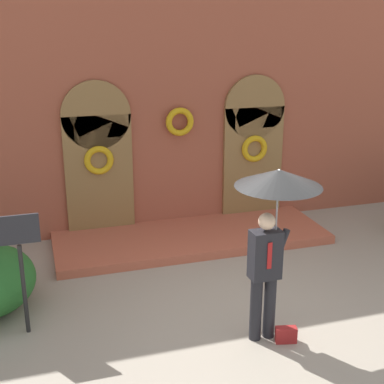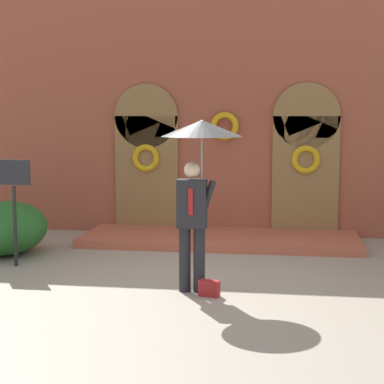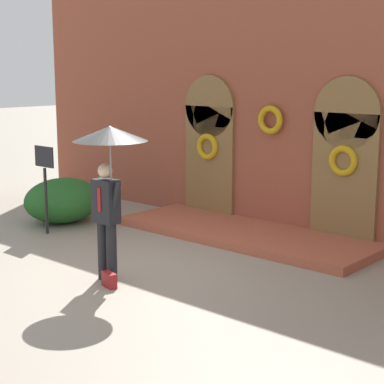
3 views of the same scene
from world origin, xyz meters
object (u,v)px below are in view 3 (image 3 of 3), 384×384
object	(u,v)px
person_with_umbrella	(109,156)
handbag	(109,280)
shrub_left	(63,200)
sign_post	(45,175)

from	to	relation	value
person_with_umbrella	handbag	size ratio (longest dim) A/B	8.44
person_with_umbrella	shrub_left	bearing A→B (deg)	153.00
sign_post	handbag	bearing A→B (deg)	-21.04
person_with_umbrella	sign_post	bearing A→B (deg)	161.16
person_with_umbrella	sign_post	world-z (taller)	person_with_umbrella
shrub_left	handbag	bearing A→B (deg)	-28.35
handbag	shrub_left	world-z (taller)	shrub_left
handbag	person_with_umbrella	bearing A→B (deg)	142.77
person_with_umbrella	handbag	bearing A→B (deg)	-50.42
handbag	sign_post	world-z (taller)	sign_post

